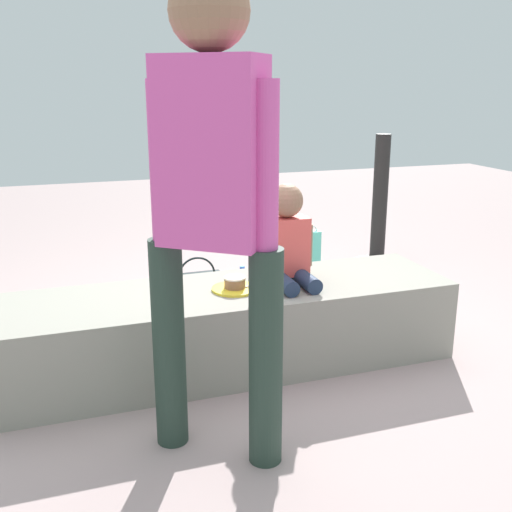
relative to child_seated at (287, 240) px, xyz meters
name	(u,v)px	position (x,y,z in m)	size (l,w,h in m)	color
ground_plane	(231,364)	(-0.29, 0.00, -0.61)	(12.00, 12.00, 0.00)	#A48E8D
concrete_ledge	(231,327)	(-0.29, 0.00, -0.41)	(2.15, 0.58, 0.39)	gray
child_seated	(287,240)	(0.00, 0.00, 0.00)	(0.28, 0.32, 0.48)	#1F2E48
adult_standing	(213,184)	(-0.54, -0.68, 0.41)	(0.42, 0.37, 1.68)	#24372D
cake_plate	(235,286)	(-0.27, -0.02, -0.19)	(0.22, 0.22, 0.07)	yellow
gift_bag	(306,252)	(0.66, 1.27, -0.45)	(0.20, 0.09, 0.34)	#59C6B2
railing_post	(379,220)	(1.21, 1.22, -0.25)	(0.36, 0.36, 0.98)	black
water_bottle_near_gift	(242,281)	(0.08, 0.97, -0.52)	(0.07, 0.07, 0.19)	silver
party_cup_red	(262,265)	(0.35, 1.37, -0.55)	(0.09, 0.09, 0.10)	red
cake_box_white	(327,286)	(0.58, 0.74, -0.54)	(0.34, 0.31, 0.14)	white
handbag_black_leather	(197,293)	(-0.28, 0.74, -0.48)	(0.31, 0.15, 0.35)	black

